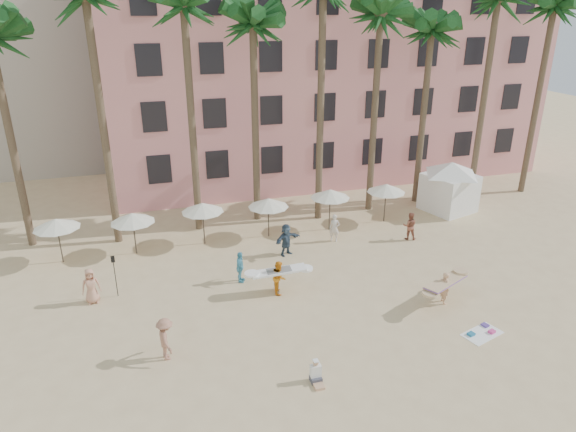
# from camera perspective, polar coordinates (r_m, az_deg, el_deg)

# --- Properties ---
(ground) EXTENTS (120.00, 120.00, 0.00)m
(ground) POSITION_cam_1_polar(r_m,az_deg,el_deg) (22.34, 8.99, -14.76)
(ground) COLOR #D1B789
(ground) RESTS_ON ground
(pink_hotel) EXTENTS (35.00, 14.00, 16.00)m
(pink_hotel) POSITION_cam_1_polar(r_m,az_deg,el_deg) (44.89, 3.37, 15.40)
(pink_hotel) COLOR pink
(pink_hotel) RESTS_ON ground
(palm_row) EXTENTS (44.40, 5.40, 16.30)m
(palm_row) POSITION_cam_1_polar(r_m,az_deg,el_deg) (32.09, -0.94, 21.59)
(palm_row) COLOR brown
(palm_row) RESTS_ON ground
(umbrella_row) EXTENTS (22.50, 2.70, 2.73)m
(umbrella_row) POSITION_cam_1_polar(r_m,az_deg,el_deg) (30.88, -5.80, 1.25)
(umbrella_row) COLOR #332B23
(umbrella_row) RESTS_ON ground
(cabana) EXTENTS (5.59, 5.59, 3.50)m
(cabana) POSITION_cam_1_polar(r_m,az_deg,el_deg) (37.30, 17.56, 3.60)
(cabana) COLOR white
(cabana) RESTS_ON ground
(beach_towel) EXTENTS (2.01, 1.48, 0.14)m
(beach_towel) POSITION_cam_1_polar(r_m,az_deg,el_deg) (24.71, 20.77, -12.01)
(beach_towel) COLOR white
(beach_towel) RESTS_ON ground
(carrier_yellow) EXTENTS (2.97, 2.10, 1.65)m
(carrier_yellow) POSITION_cam_1_polar(r_m,az_deg,el_deg) (25.94, 17.09, -7.39)
(carrier_yellow) COLOR tan
(carrier_yellow) RESTS_ON ground
(carrier_white) EXTENTS (2.77, 0.99, 1.72)m
(carrier_white) POSITION_cam_1_polar(r_m,az_deg,el_deg) (25.68, -1.01, -6.68)
(carrier_white) COLOR orange
(carrier_white) RESTS_ON ground
(beachgoers) EXTENTS (19.34, 9.55, 1.90)m
(beachgoers) POSITION_cam_1_polar(r_m,az_deg,el_deg) (26.93, -3.14, -5.28)
(beachgoers) COLOR beige
(beachgoers) RESTS_ON ground
(paddle) EXTENTS (0.18, 0.04, 2.23)m
(paddle) POSITION_cam_1_polar(r_m,az_deg,el_deg) (26.50, -18.72, -5.80)
(paddle) COLOR black
(paddle) RESTS_ON ground
(seated_man) EXTENTS (0.42, 0.74, 0.96)m
(seated_man) POSITION_cam_1_polar(r_m,az_deg,el_deg) (20.50, 3.14, -17.22)
(seated_man) COLOR #3F3F4C
(seated_man) RESTS_ON ground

